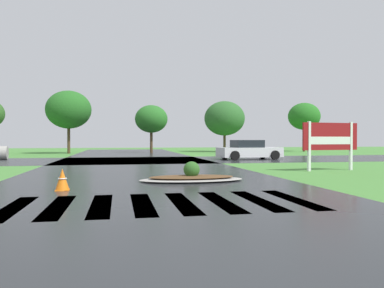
{
  "coord_description": "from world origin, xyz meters",
  "views": [
    {
      "loc": [
        -0.97,
        -3.26,
        1.46
      ],
      "look_at": [
        2.28,
        13.78,
        1.22
      ],
      "focal_mm": 36.18,
      "sensor_mm": 36.0,
      "label": 1
    }
  ],
  "objects_px": {
    "estate_billboard": "(330,139)",
    "median_island": "(192,177)",
    "car_white_sedan": "(249,150)",
    "traffic_cone": "(62,180)"
  },
  "relations": [
    {
      "from": "estate_billboard",
      "to": "median_island",
      "type": "bearing_deg",
      "value": 16.34
    },
    {
      "from": "estate_billboard",
      "to": "median_island",
      "type": "xyz_separation_m",
      "value": [
        -7.06,
        -3.17,
        -1.33
      ]
    },
    {
      "from": "median_island",
      "to": "car_white_sedan",
      "type": "bearing_deg",
      "value": 63.28
    },
    {
      "from": "car_white_sedan",
      "to": "traffic_cone",
      "type": "relative_size",
      "value": 7.46
    },
    {
      "from": "median_island",
      "to": "car_white_sedan",
      "type": "height_order",
      "value": "car_white_sedan"
    },
    {
      "from": "car_white_sedan",
      "to": "median_island",
      "type": "bearing_deg",
      "value": -122.08
    },
    {
      "from": "median_island",
      "to": "car_white_sedan",
      "type": "relative_size",
      "value": 0.78
    },
    {
      "from": "median_island",
      "to": "traffic_cone",
      "type": "xyz_separation_m",
      "value": [
        -4.02,
        -1.65,
        0.16
      ]
    },
    {
      "from": "car_white_sedan",
      "to": "traffic_cone",
      "type": "height_order",
      "value": "car_white_sedan"
    },
    {
      "from": "estate_billboard",
      "to": "traffic_cone",
      "type": "xyz_separation_m",
      "value": [
        -11.08,
        -4.82,
        -1.17
      ]
    }
  ]
}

